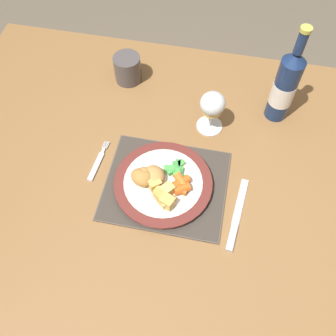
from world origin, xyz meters
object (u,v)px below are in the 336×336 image
at_px(fork, 97,163).
at_px(bottle, 285,86).
at_px(dinner_plate, 163,184).
at_px(table_knife, 236,220).
at_px(wine_glass, 212,106).
at_px(dining_table, 183,186).
at_px(drinking_cup, 128,68).

xyz_separation_m(fork, bottle, (0.46, 0.27, 0.11)).
relative_size(dinner_plate, bottle, 0.84).
height_order(table_knife, wine_glass, wine_glass).
height_order(fork, bottle, bottle).
relative_size(dinner_plate, wine_glass, 1.94).
relative_size(fork, bottle, 0.43).
xyz_separation_m(dining_table, drinking_cup, (-0.23, 0.30, 0.13)).
relative_size(dinner_plate, fork, 1.93).
distance_m(dining_table, bottle, 0.39).
height_order(fork, table_knife, table_knife).
bearing_deg(wine_glass, dinner_plate, -112.06).
distance_m(fork, bottle, 0.54).
distance_m(dining_table, table_knife, 0.21).
bearing_deg(fork, wine_glass, 34.01).
height_order(bottle, drinking_cup, bottle).
bearing_deg(fork, drinking_cup, 89.54).
bearing_deg(drinking_cup, table_knife, -47.60).
relative_size(bottle, drinking_cup, 3.54).
bearing_deg(fork, bottle, 30.57).
bearing_deg(bottle, drinking_cup, 173.36).
bearing_deg(wine_glass, drinking_cup, 153.39).
relative_size(table_knife, wine_glass, 1.57).
height_order(dining_table, drinking_cup, drinking_cup).
bearing_deg(dining_table, drinking_cup, 127.47).
xyz_separation_m(dinner_plate, table_knife, (0.19, -0.06, -0.01)).
xyz_separation_m(dinner_plate, wine_glass, (0.09, 0.22, 0.07)).
bearing_deg(table_knife, bottle, 77.98).
bearing_deg(dinner_plate, bottle, 48.30).
height_order(fork, wine_glass, wine_glass).
xyz_separation_m(dining_table, bottle, (0.22, 0.25, 0.20)).
relative_size(dining_table, wine_glass, 11.06).
xyz_separation_m(table_knife, bottle, (0.08, 0.36, 0.11)).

